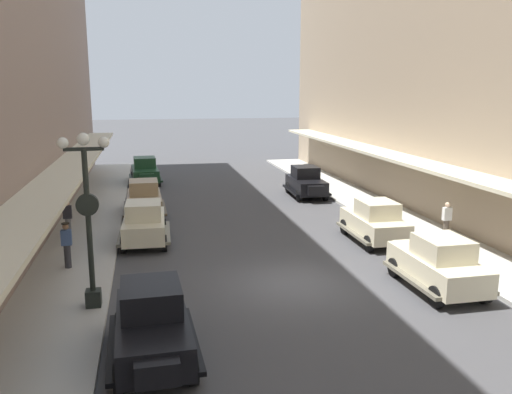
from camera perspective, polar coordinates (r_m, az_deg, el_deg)
The scene contains 15 objects.
ground_plane at distance 18.29m, azimuth 3.90°, elevation -9.28°, with size 200.00×200.00×0.00m, color #424244.
sidewalk_left at distance 17.88m, azimuth -20.35°, elevation -10.26°, with size 3.00×60.00×0.15m, color #B7B5AD.
sidewalk_right at distance 21.45m, azimuth 23.73°, elevation -6.87°, with size 3.00×60.00×0.15m, color #B7B5AD.
parked_car_0 at distance 13.45m, azimuth -11.13°, elevation -13.10°, with size 2.24×4.30×1.84m.
parked_car_1 at distance 27.96m, azimuth -11.97°, elevation -0.12°, with size 2.19×4.28×1.84m.
parked_car_2 at distance 18.41m, azimuth 19.03°, elevation -6.65°, with size 2.17×4.27×1.84m.
parked_car_3 at distance 32.44m, azimuth 5.42°, elevation 1.69°, with size 2.25×4.30×1.84m.
parked_car_4 at distance 23.04m, azimuth -11.96°, elevation -2.63°, with size 2.24×4.30×1.84m.
parked_car_5 at distance 37.40m, azimuth -11.87°, elevation 2.82°, with size 2.31×4.32×1.84m.
parked_car_6 at distance 23.33m, azimuth 12.67°, elevation -2.48°, with size 2.17×4.27×1.84m.
lamp_post_with_clock at distance 15.97m, azimuth -17.67°, elevation -1.71°, with size 1.42×0.44×5.16m.
fire_hydrant at distance 21.51m, azimuth 19.73°, elevation -5.15°, with size 0.24×0.24×0.82m.
pedestrian_0 at distance 24.29m, azimuth -19.64°, elevation -2.16°, with size 0.36×0.28×1.67m.
pedestrian_1 at distance 20.23m, azimuth -19.73°, elevation -4.86°, with size 0.36×0.28×1.67m.
pedestrian_2 at distance 24.00m, azimuth 19.86°, elevation -2.39°, with size 0.36×0.24×1.64m.
Camera 1 is at (-4.68, -16.43, 6.52)m, focal length 37.09 mm.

